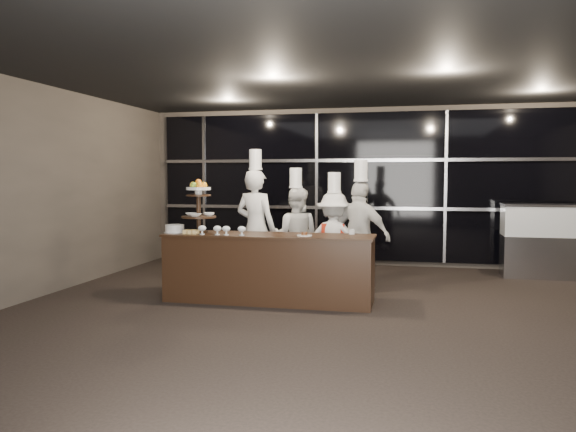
% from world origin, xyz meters
% --- Properties ---
extents(room, '(10.00, 10.00, 10.00)m').
position_xyz_m(room, '(0.00, 0.00, 1.50)').
color(room, black).
rests_on(room, ground).
extents(window_wall, '(8.60, 0.10, 2.80)m').
position_xyz_m(window_wall, '(0.00, 4.94, 1.50)').
color(window_wall, black).
rests_on(window_wall, ground).
extents(buffet_counter, '(2.84, 0.74, 0.92)m').
position_xyz_m(buffet_counter, '(-1.27, 1.52, 0.47)').
color(buffet_counter, black).
rests_on(buffet_counter, ground).
extents(display_stand, '(0.48, 0.48, 0.74)m').
position_xyz_m(display_stand, '(-2.27, 1.52, 1.34)').
color(display_stand, black).
rests_on(display_stand, buffet_counter).
extents(compotes, '(0.67, 0.11, 0.12)m').
position_xyz_m(compotes, '(-1.86, 1.30, 1.00)').
color(compotes, silver).
rests_on(compotes, buffet_counter).
extents(layer_cake, '(0.30, 0.30, 0.11)m').
position_xyz_m(layer_cake, '(-2.61, 1.47, 0.97)').
color(layer_cake, white).
rests_on(layer_cake, buffet_counter).
extents(pastry_squares, '(0.19, 0.13, 0.05)m').
position_xyz_m(pastry_squares, '(-2.32, 1.35, 0.95)').
color(pastry_squares, '#F3CC76').
rests_on(pastry_squares, buffet_counter).
extents(small_plate, '(0.20, 0.20, 0.05)m').
position_xyz_m(small_plate, '(-0.76, 1.42, 0.94)').
color(small_plate, white).
rests_on(small_plate, buffet_counter).
extents(chef_cup, '(0.08, 0.08, 0.07)m').
position_xyz_m(chef_cup, '(-0.18, 1.77, 0.96)').
color(chef_cup, white).
rests_on(chef_cup, buffet_counter).
extents(display_case, '(1.36, 0.59, 1.24)m').
position_xyz_m(display_case, '(2.78, 4.30, 0.69)').
color(display_case, '#A5A5AA').
rests_on(display_case, ground).
extents(chef_a, '(0.75, 0.59, 2.11)m').
position_xyz_m(chef_a, '(-1.73, 2.47, 0.93)').
color(chef_a, silver).
rests_on(chef_a, ground).
extents(chef_b, '(0.76, 0.60, 1.83)m').
position_xyz_m(chef_b, '(-1.15, 2.73, 0.78)').
color(chef_b, silver).
rests_on(chef_b, ground).
extents(chef_c, '(0.98, 0.61, 1.76)m').
position_xyz_m(chef_c, '(-0.53, 2.54, 0.74)').
color(chef_c, silver).
rests_on(chef_c, ground).
extents(chef_d, '(1.04, 0.77, 1.94)m').
position_xyz_m(chef_d, '(-0.12, 2.44, 0.84)').
color(chef_d, silver).
rests_on(chef_d, ground).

